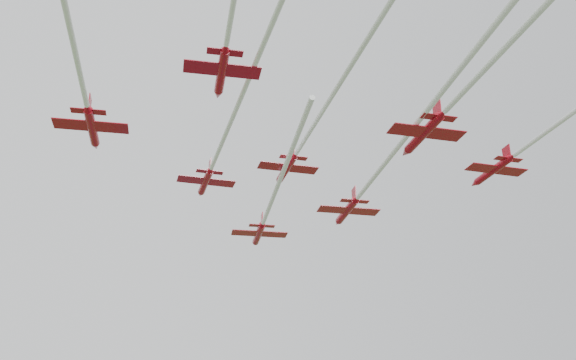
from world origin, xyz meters
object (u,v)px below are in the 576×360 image
object	(u,v)px
jet_row2_left	(223,140)
jet_row3_left	(83,89)
jet_row3_mid	(321,114)
jet_lead	(268,210)
jet_row2_right	(381,168)
jet_row3_right	(537,138)
jet_row4_right	(462,93)

from	to	relation	value
jet_row2_left	jet_row3_left	size ratio (longest dim) A/B	1.29
jet_row3_mid	jet_lead	bearing A→B (deg)	88.75
jet_row2_right	jet_row3_mid	xyz separation A→B (m)	(-12.57, -9.66, 0.54)
jet_row3_right	jet_row4_right	size ratio (longest dim) A/B	1.03
jet_row2_left	jet_row3_right	bearing A→B (deg)	-16.83
jet_row2_right	jet_lead	bearing A→B (deg)	124.50
jet_row2_right	jet_row3_left	bearing A→B (deg)	-164.66
jet_row2_left	jet_row3_right	distance (m)	39.56
jet_row2_right	jet_row3_right	world-z (taller)	jet_row3_right
jet_row2_right	jet_row4_right	bearing A→B (deg)	-84.51
jet_lead	jet_row2_right	size ratio (longest dim) A/B	0.80
jet_lead	jet_row3_left	distance (m)	37.08
jet_row3_mid	jet_row3_left	bearing A→B (deg)	173.39
jet_lead	jet_row2_left	bearing A→B (deg)	-115.17
jet_row3_left	jet_lead	bearing A→B (deg)	49.30
jet_row2_right	jet_row3_mid	size ratio (longest dim) A/B	1.10
jet_row2_left	jet_row4_right	xyz separation A→B (m)	(19.21, -23.52, -2.47)
jet_row2_left	jet_row4_right	world-z (taller)	jet_row2_left
jet_row3_right	jet_row4_right	xyz separation A→B (m)	(-17.70, -9.30, -2.41)
jet_row2_left	jet_row3_right	size ratio (longest dim) A/B	1.19
jet_lead	jet_row3_mid	distance (m)	29.05
jet_row3_mid	jet_row4_right	xyz separation A→B (m)	(11.36, -10.32, -0.87)
jet_row2_right	jet_row3_left	size ratio (longest dim) A/B	1.48
jet_row3_right	jet_row3_left	bearing A→B (deg)	177.97
jet_row3_right	jet_row4_right	world-z (taller)	jet_row3_right
jet_row4_right	jet_row2_right	bearing A→B (deg)	92.85
jet_lead	jet_row2_left	xyz separation A→B (m)	(-11.26, -15.63, 2.44)
jet_row2_right	jet_row3_left	distance (m)	38.12
jet_row3_left	jet_row3_mid	xyz separation A→B (m)	(25.29, -5.43, -0.93)
jet_row2_left	jet_row3_left	bearing A→B (deg)	-151.72
jet_row3_left	jet_row3_right	distance (m)	54.73
jet_row2_left	jet_row2_right	bearing A→B (deg)	-5.60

